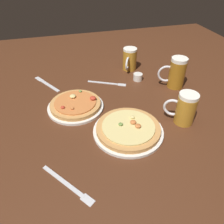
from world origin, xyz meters
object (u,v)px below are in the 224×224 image
pizza_plate_far (76,105)px  fork_spare (108,83)px  beer_mug_amber (130,59)px  knife_spare (47,84)px  ramekin_sauce (138,77)px  beer_mug_dark (176,73)px  pizza_plate_near (128,129)px  beer_mug_pale (185,109)px  fork_left (68,185)px

pizza_plate_far → fork_spare: pizza_plate_far is taller
beer_mug_amber → fork_spare: beer_mug_amber is taller
knife_spare → ramekin_sauce: bearing=-10.1°
beer_mug_dark → beer_mug_amber: 0.32m
pizza_plate_far → fork_spare: (0.21, 0.18, -0.01)m
pizza_plate_near → beer_mug_pale: (0.25, 0.00, 0.06)m
fork_spare → ramekin_sauce: bearing=-2.0°
beer_mug_dark → ramekin_sauce: 0.22m
beer_mug_pale → ramekin_sauce: bearing=98.0°
pizza_plate_far → beer_mug_pale: bearing=-27.2°
pizza_plate_far → fork_left: (-0.08, -0.42, -0.01)m
fork_left → fork_spare: (0.29, 0.61, 0.00)m
beer_mug_pale → beer_mug_amber: bearing=96.2°
pizza_plate_near → pizza_plate_far: 0.30m
pizza_plate_far → knife_spare: 0.30m
beer_mug_pale → fork_spare: beer_mug_pale is taller
beer_mug_dark → ramekin_sauce: bearing=144.7°
pizza_plate_near → pizza_plate_far: (-0.19, 0.23, 0.00)m
beer_mug_dark → beer_mug_pale: (-0.11, -0.29, -0.01)m
pizza_plate_far → beer_mug_pale: beer_mug_pale is taller
beer_mug_dark → fork_left: bearing=-143.0°
beer_mug_dark → knife_spare: bearing=162.8°
beer_mug_pale → fork_spare: (-0.24, 0.41, -0.07)m
beer_mug_amber → ramekin_sauce: 0.15m
pizza_plate_far → beer_mug_dark: (0.55, 0.06, 0.07)m
pizza_plate_near → fork_spare: 0.42m
pizza_plate_far → beer_mug_amber: bearing=40.3°
pizza_plate_near → fork_spare: pizza_plate_near is taller
pizza_plate_near → beer_mug_dark: 0.47m
beer_mug_dark → knife_spare: (-0.68, 0.21, -0.08)m
pizza_plate_far → ramekin_sauce: (0.38, 0.18, 0.00)m
pizza_plate_far → knife_spare: size_ratio=1.30×
beer_mug_dark → beer_mug_pale: size_ratio=1.15×
pizza_plate_far → ramekin_sauce: 0.42m
pizza_plate_far → fork_left: size_ratio=1.36×
pizza_plate_far → knife_spare: pizza_plate_far is taller
pizza_plate_near → fork_left: 0.33m
pizza_plate_near → knife_spare: 0.59m
pizza_plate_near → fork_left: size_ratio=1.50×
beer_mug_amber → fork_left: bearing=-122.0°
pizza_plate_near → beer_mug_dark: size_ratio=1.77×
pizza_plate_near → beer_mug_pale: size_ratio=2.03×
fork_left → ramekin_sauce: bearing=52.0°
pizza_plate_near → knife_spare: (-0.32, 0.50, -0.01)m
ramekin_sauce → beer_mug_pale: bearing=-82.0°
pizza_plate_far → ramekin_sauce: bearing=24.9°
beer_mug_pale → fork_left: size_ratio=0.74×
beer_mug_pale → ramekin_sauce: (-0.06, 0.41, -0.05)m
pizza_plate_near → knife_spare: size_ratio=1.43×
pizza_plate_near → pizza_plate_far: size_ratio=1.10×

